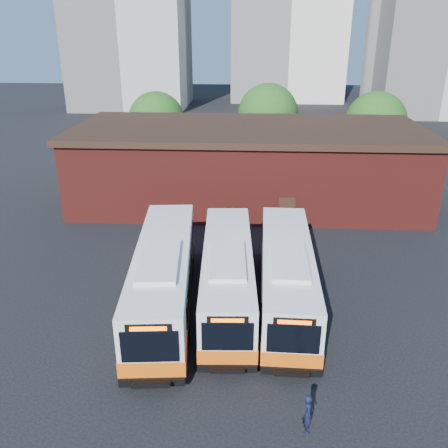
# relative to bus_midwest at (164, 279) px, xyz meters

# --- Properties ---
(ground) EXTENTS (220.00, 220.00, 0.00)m
(ground) POSITION_rel_bus_midwest_xyz_m (4.15, -2.72, -1.66)
(ground) COLOR black
(bus_midwest) EXTENTS (3.95, 13.57, 3.65)m
(bus_midwest) POSITION_rel_bus_midwest_xyz_m (0.00, 0.00, 0.00)
(bus_midwest) COLOR silver
(bus_midwest) RESTS_ON ground
(bus_mideast) EXTENTS (3.21, 12.61, 3.40)m
(bus_mideast) POSITION_rel_bus_midwest_xyz_m (3.32, 0.63, -0.11)
(bus_mideast) COLOR silver
(bus_mideast) RESTS_ON ground
(bus_east) EXTENTS (2.89, 12.75, 3.46)m
(bus_east) POSITION_rel_bus_midwest_xyz_m (6.46, 0.69, -0.09)
(bus_east) COLOR silver
(bus_east) RESTS_ON ground
(transit_worker) EXTENTS (0.40, 0.60, 1.62)m
(transit_worker) POSITION_rel_bus_midwest_xyz_m (6.73, -8.11, -0.85)
(transit_worker) COLOR black
(transit_worker) RESTS_ON ground
(depot_building) EXTENTS (28.60, 12.60, 6.40)m
(depot_building) POSITION_rel_bus_midwest_xyz_m (4.15, 17.28, 1.60)
(depot_building) COLOR maroon
(depot_building) RESTS_ON ground
(tree_west) EXTENTS (6.00, 6.00, 7.65)m
(tree_west) POSITION_rel_bus_midwest_xyz_m (-5.85, 29.28, 2.99)
(tree_west) COLOR #382314
(tree_west) RESTS_ON ground
(tree_mid) EXTENTS (6.56, 6.56, 8.36)m
(tree_mid) POSITION_rel_bus_midwest_xyz_m (6.15, 31.28, 3.42)
(tree_mid) COLOR #382314
(tree_mid) RESTS_ON ground
(tree_east) EXTENTS (6.24, 6.24, 7.96)m
(tree_east) POSITION_rel_bus_midwest_xyz_m (17.15, 28.28, 3.17)
(tree_east) COLOR #382314
(tree_east) RESTS_ON ground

